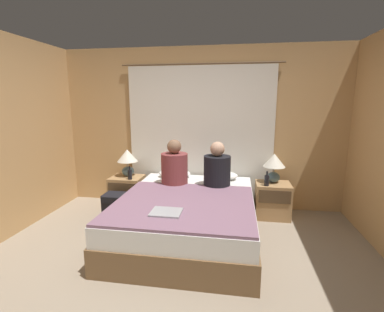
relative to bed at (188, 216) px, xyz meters
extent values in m
plane|color=gray|center=(0.00, -0.92, -0.26)|extent=(16.00, 16.00, 0.00)
cube|color=tan|center=(0.00, 1.15, 0.99)|extent=(4.52, 0.06, 2.50)
cube|color=white|center=(0.00, 1.09, 0.85)|extent=(2.27, 0.03, 2.21)
cylinder|color=brown|center=(0.00, 1.09, 1.97)|extent=(2.47, 0.02, 0.02)
cube|color=brown|center=(0.00, 0.00, -0.11)|extent=(1.63, 2.07, 0.31)
cube|color=white|center=(0.00, 0.00, 0.16)|extent=(1.59, 2.03, 0.22)
cube|color=#A87F51|center=(-1.12, 0.78, 0.00)|extent=(0.49, 0.41, 0.51)
cube|color=#4C3823|center=(-1.12, 0.58, 0.12)|extent=(0.43, 0.02, 0.18)
cube|color=#A87F51|center=(1.12, 0.78, 0.00)|extent=(0.49, 0.41, 0.51)
cube|color=#4C3823|center=(1.12, 0.58, 0.12)|extent=(0.43, 0.02, 0.18)
ellipsoid|color=slate|center=(-1.12, 0.85, 0.33)|extent=(0.19, 0.19, 0.15)
cylinder|color=#B2A893|center=(-1.12, 0.85, 0.45)|extent=(0.02, 0.02, 0.08)
cone|color=silver|center=(-1.12, 0.85, 0.58)|extent=(0.32, 0.32, 0.19)
ellipsoid|color=slate|center=(1.12, 0.85, 0.33)|extent=(0.19, 0.19, 0.15)
cylinder|color=#B2A893|center=(1.12, 0.85, 0.45)|extent=(0.02, 0.02, 0.08)
cone|color=silver|center=(1.12, 0.85, 0.58)|extent=(0.32, 0.32, 0.19)
ellipsoid|color=white|center=(-0.36, 0.84, 0.32)|extent=(0.50, 0.31, 0.12)
ellipsoid|color=white|center=(0.36, 0.84, 0.32)|extent=(0.50, 0.31, 0.12)
cube|color=slate|center=(0.00, -0.29, 0.28)|extent=(1.57, 1.43, 0.03)
cylinder|color=brown|center=(-0.27, 0.46, 0.49)|extent=(0.37, 0.37, 0.45)
sphere|color=#846047|center=(-0.27, 0.46, 0.81)|extent=(0.20, 0.20, 0.20)
cylinder|color=black|center=(0.32, 0.46, 0.48)|extent=(0.37, 0.37, 0.43)
sphere|color=tan|center=(0.32, 0.46, 0.79)|extent=(0.20, 0.20, 0.20)
cylinder|color=black|center=(-1.01, 0.66, 0.32)|extent=(0.07, 0.07, 0.14)
cylinder|color=black|center=(-1.01, 0.66, 0.43)|extent=(0.02, 0.02, 0.06)
cylinder|color=black|center=(1.01, 0.66, 0.33)|extent=(0.07, 0.07, 0.15)
cylinder|color=black|center=(1.01, 0.66, 0.43)|extent=(0.02, 0.02, 0.06)
cube|color=#9EA0A5|center=(-0.12, -0.62, 0.30)|extent=(0.31, 0.26, 0.02)
cube|color=black|center=(-1.13, 0.36, -0.07)|extent=(0.33, 0.26, 0.37)
cube|color=black|center=(-1.13, 0.34, 0.07)|extent=(0.30, 0.27, 0.08)
camera|label=1|loc=(0.57, -3.22, 1.43)|focal=26.00mm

